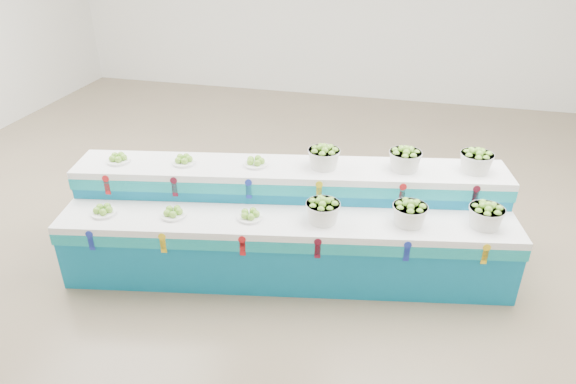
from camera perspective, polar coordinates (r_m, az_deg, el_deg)
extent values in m
plane|color=#76644F|center=(6.35, -4.73, -2.91)|extent=(10.00, 10.00, 0.00)
cylinder|color=white|center=(5.31, -19.74, -1.85)|extent=(0.29, 0.29, 0.09)
cylinder|color=white|center=(5.09, -12.58, -2.15)|extent=(0.29, 0.29, 0.09)
cylinder|color=white|center=(4.94, -4.23, -2.46)|extent=(0.29, 0.29, 0.09)
cylinder|color=white|center=(5.63, -18.27, 3.62)|extent=(0.29, 0.29, 0.09)
cylinder|color=white|center=(5.42, -11.47, 3.56)|extent=(0.29, 0.29, 0.09)
cylinder|color=white|center=(5.28, -3.61, 3.42)|extent=(0.29, 0.29, 0.09)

